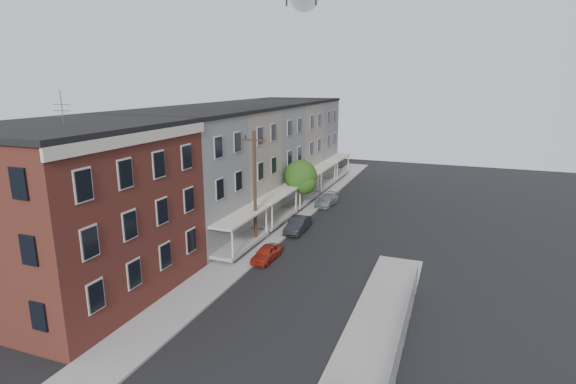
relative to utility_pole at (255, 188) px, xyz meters
name	(u,v)px	position (x,y,z in m)	size (l,w,h in m)	color
sidewalk_left	(285,223)	(0.10, 6.00, -4.61)	(3.00, 62.00, 0.12)	gray
sidewalk_right	(365,362)	(11.10, -12.00, -4.61)	(3.00, 26.00, 0.12)	gray
curb_left	(300,224)	(1.55, 6.00, -4.60)	(0.15, 62.00, 0.14)	gray
curb_right	(334,355)	(9.65, -12.00, -4.60)	(0.15, 26.00, 0.14)	gray
corner_building	(77,211)	(-6.40, -11.00, 0.49)	(10.31, 12.30, 12.15)	#3D1D13
row_house_a	(173,179)	(-6.36, -1.50, 0.45)	(11.98, 7.00, 10.30)	slate
row_house_b	(217,164)	(-6.36, 5.50, 0.45)	(11.98, 7.00, 10.30)	slate
row_house_c	(250,153)	(-6.36, 12.50, 0.45)	(11.98, 7.00, 10.30)	slate
row_house_d	(276,144)	(-6.36, 19.50, 0.45)	(11.98, 7.00, 10.30)	slate
row_house_e	(295,138)	(-6.36, 26.50, 0.45)	(11.98, 7.00, 10.30)	slate
chainlink_fence	(396,363)	(12.60, -13.00, -3.68)	(0.06, 18.06, 1.90)	gray
utility_pole	(255,188)	(0.00, 0.00, 0.00)	(1.80, 0.26, 9.00)	black
street_tree	(302,178)	(0.33, 9.92, -1.22)	(3.22, 3.20, 5.20)	black
car_near	(266,253)	(2.00, -2.53, -4.13)	(1.30, 3.22, 1.10)	maroon
car_mid	(298,225)	(2.00, 4.18, -4.03)	(1.36, 3.89, 1.28)	black
car_far	(327,200)	(2.00, 13.16, -4.12)	(1.57, 3.85, 1.12)	slate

